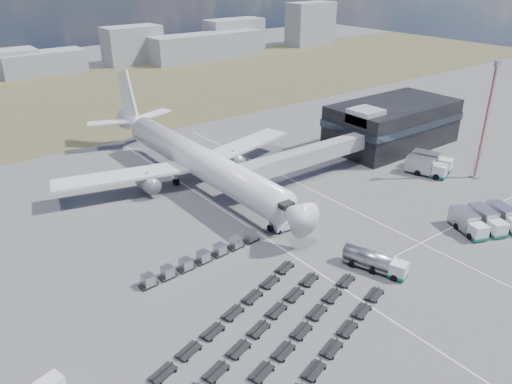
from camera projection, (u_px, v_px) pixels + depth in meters
ground at (308, 255)px, 73.44m from camera, size 420.00×420.00×0.00m
grass_strip at (65, 101)px, 152.82m from camera, size 420.00×90.00×0.01m
lane_markings at (340, 227)px, 80.95m from camera, size 47.12×110.00×0.01m
terminal at (392, 123)px, 114.66m from camera, size 30.40×16.40×11.00m
jet_bridge at (298, 159)px, 94.74m from camera, size 30.30×3.80×7.05m
airliner at (194, 158)px, 94.56m from camera, size 51.59×64.53×17.62m
skyline at (46, 58)px, 183.39m from camera, size 306.61×25.88×20.32m
fuel_tanker at (375, 261)px, 69.20m from camera, size 5.15×9.23×2.90m
pushback_tug at (284, 225)px, 79.94m from camera, size 3.89×2.55×1.60m
catering_truck at (227, 158)px, 105.60m from camera, size 3.27×5.85×2.53m
service_trucks_near at (487, 220)px, 79.85m from camera, size 11.55×10.25×2.91m
service_trucks_far at (429, 164)px, 101.31m from camera, size 8.86×9.69×3.21m
uld_row at (203, 257)px, 71.24m from camera, size 20.34×2.83×1.57m
baggage_dollies at (275, 336)px, 57.02m from camera, size 32.88×22.65×0.72m
floodlight_mast at (486, 122)px, 94.65m from camera, size 2.18×1.77×22.97m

